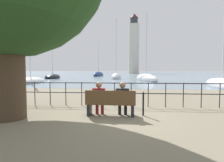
{
  "coord_description": "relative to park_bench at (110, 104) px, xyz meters",
  "views": [
    {
      "loc": [
        0.61,
        -5.98,
        1.57
      ],
      "look_at": [
        0.0,
        0.5,
        1.18
      ],
      "focal_mm": 28.0,
      "sensor_mm": 36.0,
      "label": 1
    }
  ],
  "objects": [
    {
      "name": "ground_plane",
      "position": [
        0.0,
        0.06,
        -0.43
      ],
      "size": [
        1000.0,
        1000.0,
        0.0
      ],
      "primitive_type": "plane",
      "color": "#7A705B"
    },
    {
      "name": "seated_person_right",
      "position": [
        0.41,
        0.08,
        0.22
      ],
      "size": [
        0.46,
        0.35,
        1.18
      ],
      "color": "black",
      "rests_on": "ground_plane"
    },
    {
      "name": "seated_person_left",
      "position": [
        -0.41,
        0.08,
        0.22
      ],
      "size": [
        0.42,
        0.35,
        1.18
      ],
      "color": "maroon",
      "rests_on": "ground_plane"
    },
    {
      "name": "promenade_railing",
      "position": [
        -0.0,
        1.69,
        0.27
      ],
      "size": [
        10.32,
        0.04,
        1.05
      ],
      "color": "black",
      "rests_on": "ground_plane"
    },
    {
      "name": "closed_umbrella",
      "position": [
        1.13,
        0.15,
        0.05
      ],
      "size": [
        0.09,
        0.09,
        0.85
      ],
      "color": "black",
      "rests_on": "ground_plane"
    },
    {
      "name": "harbor_water",
      "position": [
        0.0,
        158.77,
        -0.42
      ],
      "size": [
        600.0,
        300.0,
        0.01
      ],
      "color": "slate",
      "rests_on": "ground_plane"
    },
    {
      "name": "sailboat_5",
      "position": [
        3.32,
        21.13,
        -0.07
      ],
      "size": [
        3.73,
        7.73,
        10.74
      ],
      "rotation": [
        0.0,
        0.0,
        0.27
      ],
      "color": "white",
      "rests_on": "ground_plane"
    },
    {
      "name": "sailboat_1",
      "position": [
        -11.49,
        14.69,
        -0.15
      ],
      "size": [
        2.36,
        5.42,
        10.2
      ],
      "rotation": [
        0.0,
        0.0,
        -0.01
      ],
      "color": "white",
      "rests_on": "ground_plane"
    },
    {
      "name": "harbor_lighthouse",
      "position": [
        3.27,
        82.86,
        13.47
      ],
      "size": [
        5.26,
        5.26,
        29.89
      ],
      "color": "beige",
      "rests_on": "ground_plane"
    },
    {
      "name": "sailboat_4",
      "position": [
        9.17,
        10.82,
        -0.09
      ],
      "size": [
        2.6,
        7.59,
        12.65
      ],
      "rotation": [
        0.0,
        0.0,
        -0.12
      ],
      "color": "silver",
      "rests_on": "ground_plane"
    },
    {
      "name": "sailboat_3",
      "position": [
        -7.62,
        41.86,
        -0.03
      ],
      "size": [
        2.6,
        7.83,
        10.57
      ],
      "rotation": [
        0.0,
        0.0,
        -0.12
      ],
      "color": "navy",
      "rests_on": "ground_plane"
    },
    {
      "name": "park_bench",
      "position": [
        0.0,
        0.0,
        0.0
      ],
      "size": [
        1.71,
        0.45,
        0.9
      ],
      "color": "brown",
      "rests_on": "ground_plane"
    },
    {
      "name": "sailboat_0",
      "position": [
        -14.28,
        27.24,
        -0.12
      ],
      "size": [
        3.03,
        5.64,
        10.21
      ],
      "rotation": [
        0.0,
        0.0,
        0.1
      ],
      "color": "black",
      "rests_on": "ground_plane"
    },
    {
      "name": "sailboat_2",
      "position": [
        -1.7,
        27.2,
        -0.03
      ],
      "size": [
        1.9,
        5.23,
        11.8
      ],
      "rotation": [
        0.0,
        0.0,
        -0.02
      ],
      "color": "silver",
      "rests_on": "ground_plane"
    }
  ]
}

